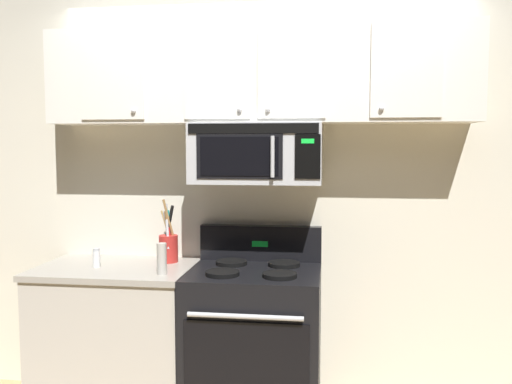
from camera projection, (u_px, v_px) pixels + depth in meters
back_wall at (262, 188)px, 3.48m from camera, size 5.20×0.10×2.70m
stove_range at (254, 343)px, 3.19m from camera, size 0.76×0.69×1.12m
over_range_microwave at (257, 153)px, 3.21m from camera, size 0.76×0.43×0.35m
upper_cabinets at (258, 77)px, 3.20m from camera, size 2.50×0.36×0.55m
counter_segment at (118, 338)px, 3.31m from camera, size 0.93×0.65×0.90m
utensil_crock_red at (168, 244)px, 3.37m from camera, size 0.12×0.12×0.39m
salt_shaker at (97, 258)px, 3.23m from camera, size 0.04×0.04×0.11m
pepper_mill at (162, 259)px, 3.05m from camera, size 0.06×0.06×0.18m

